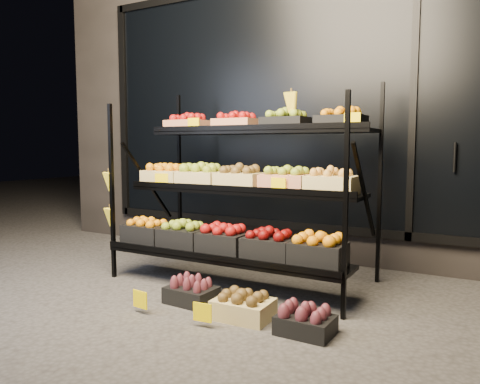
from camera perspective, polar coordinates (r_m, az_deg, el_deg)
The scene contains 8 objects.
ground at distance 3.55m, azimuth -4.93°, elevation -13.19°, with size 24.00×24.00×0.00m, color #514F4C.
building at distance 5.72m, azimuth 9.92°, elevation 11.63°, with size 6.00×2.08×3.50m.
display_rack at distance 3.90m, azimuth -0.27°, elevation 0.38°, with size 2.18×1.02×1.70m.
tag_floor_a at distance 3.36m, azimuth -12.07°, elevation -13.33°, with size 0.13×0.01×0.12m, color #FFD800.
tag_floor_b at distance 3.07m, azimuth -4.61°, elevation -15.12°, with size 0.13×0.01×0.12m, color #FFD800.
floor_crate_midleft at distance 3.51m, azimuth -5.94°, elevation -11.97°, with size 0.37×0.28×0.19m.
floor_crate_midright at distance 3.20m, azimuth 0.40°, elevation -13.64°, with size 0.38×0.29×0.19m.
floor_crate_right at distance 2.98m, azimuth 7.98°, elevation -15.29°, with size 0.34×0.26×0.18m.
Camera 1 is at (1.89, -2.78, 1.15)m, focal length 35.00 mm.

